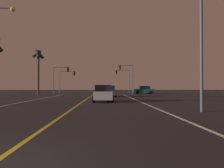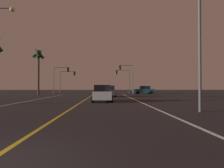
{
  "view_description": "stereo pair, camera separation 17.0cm",
  "coord_description": "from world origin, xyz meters",
  "px_view_note": "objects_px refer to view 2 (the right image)",
  "views": [
    {
      "loc": [
        2.19,
        -3.61,
        1.51
      ],
      "look_at": [
        3.56,
        32.85,
        2.02
      ],
      "focal_mm": 32.66,
      "sensor_mm": 36.0,
      "label": 1
    },
    {
      "loc": [
        2.36,
        -3.61,
        1.51
      ],
      "look_at": [
        3.56,
        32.85,
        2.02
      ],
      "focal_mm": 32.66,
      "sensor_mm": 36.0,
      "label": 2
    }
  ],
  "objects_px": {
    "car_ahead_far": "(109,91)",
    "palm_tree_left_far": "(39,58)",
    "traffic_light_near_right": "(126,73)",
    "traffic_light_far_right": "(123,76)",
    "traffic_light_near_left": "(61,74)",
    "car_lead_same_lane": "(102,94)",
    "car_crossing_side": "(144,90)",
    "street_lamp_right_near": "(190,33)",
    "traffic_light_far_left": "(68,77)"
  },
  "relations": [
    {
      "from": "car_ahead_far",
      "to": "car_crossing_side",
      "type": "xyz_separation_m",
      "value": [
        7.52,
        11.56,
        0.0
      ]
    },
    {
      "from": "car_lead_same_lane",
      "to": "street_lamp_right_near",
      "type": "distance_m",
      "value": 11.07
    },
    {
      "from": "car_lead_same_lane",
      "to": "street_lamp_right_near",
      "type": "xyz_separation_m",
      "value": [
        5.41,
        -8.83,
        3.92
      ]
    },
    {
      "from": "car_crossing_side",
      "to": "street_lamp_right_near",
      "type": "xyz_separation_m",
      "value": [
        -2.97,
        -30.49,
        3.92
      ]
    },
    {
      "from": "car_lead_same_lane",
      "to": "street_lamp_right_near",
      "type": "bearing_deg",
      "value": -148.52
    },
    {
      "from": "car_crossing_side",
      "to": "traffic_light_near_right",
      "type": "relative_size",
      "value": 0.73
    },
    {
      "from": "car_crossing_side",
      "to": "traffic_light_far_right",
      "type": "bearing_deg",
      "value": -38.88
    },
    {
      "from": "palm_tree_left_far",
      "to": "car_crossing_side",
      "type": "bearing_deg",
      "value": 15.63
    },
    {
      "from": "traffic_light_near_right",
      "to": "traffic_light_near_left",
      "type": "distance_m",
      "value": 12.88
    },
    {
      "from": "traffic_light_near_right",
      "to": "traffic_light_near_left",
      "type": "bearing_deg",
      "value": 0.0
    },
    {
      "from": "traffic_light_far_left",
      "to": "car_ahead_far",
      "type": "bearing_deg",
      "value": -58.91
    },
    {
      "from": "car_ahead_far",
      "to": "car_crossing_side",
      "type": "relative_size",
      "value": 1.0
    },
    {
      "from": "car_ahead_far",
      "to": "car_lead_same_lane",
      "type": "height_order",
      "value": "same"
    },
    {
      "from": "palm_tree_left_far",
      "to": "street_lamp_right_near",
      "type": "bearing_deg",
      "value": -55.48
    },
    {
      "from": "car_ahead_far",
      "to": "palm_tree_left_far",
      "type": "height_order",
      "value": "palm_tree_left_far"
    },
    {
      "from": "car_lead_same_lane",
      "to": "street_lamp_right_near",
      "type": "relative_size",
      "value": 0.58
    },
    {
      "from": "car_ahead_far",
      "to": "traffic_light_near_right",
      "type": "xyz_separation_m",
      "value": [
        3.63,
        9.39,
        3.48
      ]
    },
    {
      "from": "car_lead_same_lane",
      "to": "traffic_light_near_right",
      "type": "relative_size",
      "value": 0.73
    },
    {
      "from": "car_ahead_far",
      "to": "street_lamp_right_near",
      "type": "xyz_separation_m",
      "value": [
        4.56,
        -18.94,
        3.92
      ]
    },
    {
      "from": "traffic_light_far_right",
      "to": "traffic_light_near_left",
      "type": "bearing_deg",
      "value": 23.51
    },
    {
      "from": "traffic_light_near_left",
      "to": "traffic_light_far_left",
      "type": "height_order",
      "value": "traffic_light_near_left"
    },
    {
      "from": "car_ahead_far",
      "to": "traffic_light_near_left",
      "type": "relative_size",
      "value": 0.8
    },
    {
      "from": "traffic_light_near_right",
      "to": "palm_tree_left_far",
      "type": "relative_size",
      "value": 0.68
    },
    {
      "from": "car_lead_same_lane",
      "to": "traffic_light_near_right",
      "type": "bearing_deg",
      "value": -12.95
    },
    {
      "from": "traffic_light_near_left",
      "to": "traffic_light_near_right",
      "type": "bearing_deg",
      "value": 0.0
    },
    {
      "from": "traffic_light_near_left",
      "to": "traffic_light_far_right",
      "type": "height_order",
      "value": "traffic_light_near_left"
    },
    {
      "from": "car_lead_same_lane",
      "to": "traffic_light_far_left",
      "type": "bearing_deg",
      "value": 18.01
    },
    {
      "from": "car_crossing_side",
      "to": "car_ahead_far",
      "type": "bearing_deg",
      "value": 56.93
    },
    {
      "from": "traffic_light_near_right",
      "to": "street_lamp_right_near",
      "type": "relative_size",
      "value": 0.8
    },
    {
      "from": "car_crossing_side",
      "to": "traffic_light_far_left",
      "type": "height_order",
      "value": "traffic_light_far_left"
    },
    {
      "from": "car_ahead_far",
      "to": "street_lamp_right_near",
      "type": "height_order",
      "value": "street_lamp_right_near"
    },
    {
      "from": "car_lead_same_lane",
      "to": "traffic_light_far_right",
      "type": "xyz_separation_m",
      "value": [
        4.24,
        24.99,
        3.14
      ]
    },
    {
      "from": "palm_tree_left_far",
      "to": "car_lead_same_lane",
      "type": "bearing_deg",
      "value": -53.9
    },
    {
      "from": "palm_tree_left_far",
      "to": "traffic_light_far_left",
      "type": "bearing_deg",
      "value": 68.23
    },
    {
      "from": "traffic_light_near_right",
      "to": "car_lead_same_lane",
      "type": "bearing_deg",
      "value": 77.05
    },
    {
      "from": "traffic_light_near_right",
      "to": "palm_tree_left_far",
      "type": "distance_m",
      "value": 16.73
    },
    {
      "from": "car_ahead_far",
      "to": "palm_tree_left_far",
      "type": "bearing_deg",
      "value": 64.67
    },
    {
      "from": "car_ahead_far",
      "to": "traffic_light_far_left",
      "type": "distance_m",
      "value": 17.63
    },
    {
      "from": "street_lamp_right_near",
      "to": "traffic_light_near_left",
      "type": "bearing_deg",
      "value": -64.01
    },
    {
      "from": "traffic_light_near_right",
      "to": "traffic_light_near_left",
      "type": "relative_size",
      "value": 1.08
    },
    {
      "from": "traffic_light_far_right",
      "to": "traffic_light_far_left",
      "type": "distance_m",
      "value": 12.37
    },
    {
      "from": "traffic_light_far_right",
      "to": "traffic_light_far_left",
      "type": "relative_size",
      "value": 1.06
    },
    {
      "from": "car_ahead_far",
      "to": "traffic_light_near_right",
      "type": "distance_m",
      "value": 10.65
    },
    {
      "from": "car_ahead_far",
      "to": "traffic_light_far_right",
      "type": "height_order",
      "value": "traffic_light_far_right"
    },
    {
      "from": "car_lead_same_lane",
      "to": "car_crossing_side",
      "type": "bearing_deg",
      "value": -21.14
    },
    {
      "from": "car_ahead_far",
      "to": "traffic_light_near_right",
      "type": "bearing_deg",
      "value": -21.14
    },
    {
      "from": "car_ahead_far",
      "to": "traffic_light_far_right",
      "type": "relative_size",
      "value": 0.81
    },
    {
      "from": "palm_tree_left_far",
      "to": "traffic_light_near_left",
      "type": "bearing_deg",
      "value": 46.25
    },
    {
      "from": "traffic_light_far_left",
      "to": "traffic_light_far_right",
      "type": "bearing_deg",
      "value": -0.0
    },
    {
      "from": "car_ahead_far",
      "to": "traffic_light_far_right",
      "type": "bearing_deg",
      "value": -12.83
    }
  ]
}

